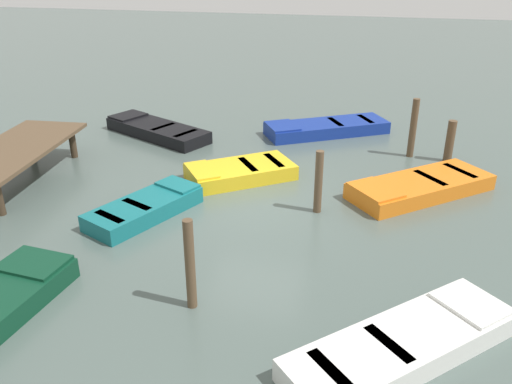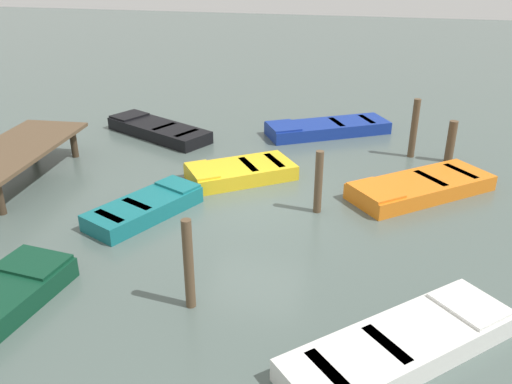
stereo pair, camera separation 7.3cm
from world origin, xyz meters
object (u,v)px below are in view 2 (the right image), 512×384
object	(u,v)px
dock_segment	(14,152)
rowboat_black	(158,130)
rowboat_teal	(145,207)
mooring_piling_near_right	(414,128)
rowboat_yellow	(240,172)
rowboat_orange	(420,187)
mooring_piling_near_left	(189,264)
mooring_piling_mid_left	(318,182)
rowboat_white	(402,345)
mooring_piling_center	(451,142)
rowboat_blue	(327,128)

from	to	relation	value
dock_segment	rowboat_black	world-z (taller)	dock_segment
rowboat_teal	mooring_piling_near_right	xyz separation A→B (m)	(5.48, -6.31, 0.68)
rowboat_yellow	rowboat_orange	world-z (taller)	same
rowboat_teal	mooring_piling_near_left	xyz separation A→B (m)	(-3.11, -2.23, 0.65)
rowboat_teal	mooring_piling_mid_left	size ratio (longest dim) A/B	1.96
rowboat_yellow	mooring_piling_mid_left	world-z (taller)	mooring_piling_mid_left
dock_segment	mooring_piling_near_left	world-z (taller)	mooring_piling_near_left
rowboat_white	rowboat_yellow	bearing A→B (deg)	80.52
rowboat_orange	mooring_piling_center	world-z (taller)	mooring_piling_center
dock_segment	mooring_piling_center	world-z (taller)	mooring_piling_center
rowboat_blue	mooring_piling_mid_left	world-z (taller)	mooring_piling_mid_left
mooring_piling_mid_left	rowboat_teal	bearing A→B (deg)	105.74
rowboat_teal	rowboat_blue	bearing A→B (deg)	-1.43
rowboat_orange	mooring_piling_near_right	bearing A→B (deg)	-127.07
mooring_piling_near_left	rowboat_orange	bearing A→B (deg)	-35.91
rowboat_orange	rowboat_black	xyz separation A→B (m)	(2.89, 8.43, -0.00)
rowboat_orange	rowboat_white	bearing A→B (deg)	44.98
mooring_piling_mid_left	rowboat_white	bearing A→B (deg)	-158.06
rowboat_black	mooring_piling_near_right	distance (m)	8.33
rowboat_teal	mooring_piling_center	size ratio (longest dim) A/B	2.45
rowboat_white	mooring_piling_near_left	size ratio (longest dim) A/B	2.15
dock_segment	rowboat_yellow	world-z (taller)	dock_segment
rowboat_orange	mooring_piling_mid_left	distance (m)	2.99
rowboat_white	rowboat_teal	world-z (taller)	same
rowboat_blue	mooring_piling_center	world-z (taller)	mooring_piling_center
rowboat_teal	rowboat_black	bearing A→B (deg)	44.92
rowboat_yellow	rowboat_black	xyz separation A→B (m)	(2.95, 3.64, -0.00)
mooring_piling_mid_left	dock_segment	bearing A→B (deg)	89.59
dock_segment	rowboat_teal	distance (m)	4.44
rowboat_black	mooring_piling_near_left	world-z (taller)	mooring_piling_near_left
rowboat_yellow	rowboat_orange	size ratio (longest dim) A/B	0.81
rowboat_white	rowboat_teal	xyz separation A→B (m)	(3.60, 5.88, 0.00)
rowboat_yellow	mooring_piling_near_left	distance (m)	5.82
rowboat_yellow	dock_segment	bearing A→B (deg)	-21.37
dock_segment	mooring_piling_near_right	world-z (taller)	mooring_piling_near_right
dock_segment	rowboat_blue	bearing A→B (deg)	-57.21
rowboat_orange	dock_segment	bearing A→B (deg)	-31.73
rowboat_orange	mooring_piling_near_left	size ratio (longest dim) A/B	2.23
rowboat_teal	mooring_piling_mid_left	distance (m)	4.17
mooring_piling_mid_left	mooring_piling_near_left	xyz separation A→B (m)	(-4.23, 1.74, 0.09)
dock_segment	mooring_piling_near_left	distance (m)	7.76
rowboat_blue	mooring_piling_mid_left	size ratio (longest dim) A/B	2.73
mooring_piling_center	mooring_piling_near_left	world-z (taller)	mooring_piling_near_left
rowboat_blue	mooring_piling_center	xyz separation A→B (m)	(-1.75, -3.82, 0.41)
rowboat_blue	mooring_piling_center	distance (m)	4.22
rowboat_orange	mooring_piling_center	bearing A→B (deg)	-149.75
rowboat_black	mooring_piling_center	size ratio (longest dim) A/B	3.24
rowboat_orange	mooring_piling_near_left	bearing A→B (deg)	14.22
rowboat_yellow	mooring_piling_near_left	world-z (taller)	mooring_piling_near_left
rowboat_black	dock_segment	bearing A→B (deg)	89.65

